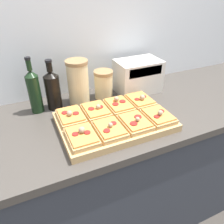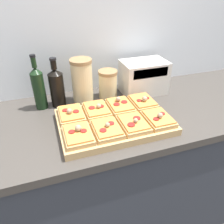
{
  "view_description": "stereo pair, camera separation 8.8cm",
  "coord_description": "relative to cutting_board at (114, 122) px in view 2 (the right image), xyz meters",
  "views": [
    {
      "loc": [
        -0.34,
        -0.57,
        1.51
      ],
      "look_at": [
        0.03,
        0.25,
        0.95
      ],
      "focal_mm": 35.0,
      "sensor_mm": 36.0,
      "label": 1
    },
    {
      "loc": [
        -0.26,
        -0.6,
        1.51
      ],
      "look_at": [
        0.03,
        0.25,
        0.95
      ],
      "focal_mm": 35.0,
      "sensor_mm": 36.0,
      "label": 2
    }
  ],
  "objects": [
    {
      "name": "pizza_slice_back_right",
      "position": [
        0.19,
        0.08,
        0.03
      ],
      "size": [
        0.12,
        0.16,
        0.06
      ],
      "color": "tan",
      "rests_on": "cutting_board"
    },
    {
      "name": "wall_back",
      "position": [
        -0.03,
        0.46,
        0.34
      ],
      "size": [
        6.0,
        0.06,
        2.5
      ],
      "color": "silver",
      "rests_on": "ground_plane"
    },
    {
      "name": "olive_oil_bottle",
      "position": [
        -0.32,
        0.28,
        0.1
      ],
      "size": [
        0.06,
        0.06,
        0.29
      ],
      "color": "black",
      "rests_on": "kitchen_counter"
    },
    {
      "name": "grain_jar_short",
      "position": [
        0.06,
        0.28,
        0.07
      ],
      "size": [
        0.11,
        0.11,
        0.16
      ],
      "color": "beige",
      "rests_on": "kitchen_counter"
    },
    {
      "name": "grain_jar_tall",
      "position": [
        -0.09,
        0.28,
        0.11
      ],
      "size": [
        0.12,
        0.12,
        0.25
      ],
      "color": "beige",
      "rests_on": "kitchen_counter"
    },
    {
      "name": "pizza_slice_back_left",
      "position": [
        -0.19,
        0.08,
        0.03
      ],
      "size": [
        0.12,
        0.16,
        0.05
      ],
      "color": "tan",
      "rests_on": "cutting_board"
    },
    {
      "name": "pizza_slice_front_right",
      "position": [
        0.19,
        -0.08,
        0.03
      ],
      "size": [
        0.12,
        0.16,
        0.05
      ],
      "color": "tan",
      "rests_on": "cutting_board"
    },
    {
      "name": "kitchen_counter",
      "position": [
        -0.03,
        0.1,
        -0.46
      ],
      "size": [
        2.63,
        0.67,
        0.89
      ],
      "color": "#333842",
      "rests_on": "ground_plane"
    },
    {
      "name": "pizza_slice_back_midleft",
      "position": [
        -0.06,
        0.08,
        0.03
      ],
      "size": [
        0.12,
        0.16,
        0.05
      ],
      "color": "tan",
      "rests_on": "cutting_board"
    },
    {
      "name": "toaster_oven",
      "position": [
        0.29,
        0.28,
        0.08
      ],
      "size": [
        0.29,
        0.17,
        0.19
      ],
      "color": "beige",
      "rests_on": "kitchen_counter"
    },
    {
      "name": "pizza_slice_back_midright",
      "position": [
        0.06,
        0.09,
        0.03
      ],
      "size": [
        0.12,
        0.16,
        0.05
      ],
      "color": "tan",
      "rests_on": "cutting_board"
    },
    {
      "name": "pizza_slice_front_left",
      "position": [
        -0.19,
        -0.08,
        0.03
      ],
      "size": [
        0.12,
        0.16,
        0.06
      ],
      "color": "tan",
      "rests_on": "cutting_board"
    },
    {
      "name": "wine_bottle",
      "position": [
        -0.23,
        0.28,
        0.09
      ],
      "size": [
        0.08,
        0.08,
        0.27
      ],
      "color": "black",
      "rests_on": "kitchen_counter"
    },
    {
      "name": "pizza_slice_front_midleft",
      "position": [
        -0.06,
        -0.08,
        0.03
      ],
      "size": [
        0.12,
        0.16,
        0.05
      ],
      "color": "tan",
      "rests_on": "cutting_board"
    },
    {
      "name": "pizza_slice_front_midright",
      "position": [
        0.06,
        -0.08,
        0.03
      ],
      "size": [
        0.12,
        0.16,
        0.05
      ],
      "color": "tan",
      "rests_on": "cutting_board"
    },
    {
      "name": "cutting_board",
      "position": [
        0.0,
        0.0,
        0.0
      ],
      "size": [
        0.52,
        0.36,
        0.03
      ],
      "primitive_type": "cube",
      "color": "tan",
      "rests_on": "kitchen_counter"
    }
  ]
}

